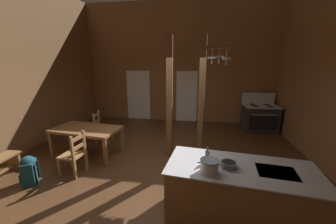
{
  "coord_description": "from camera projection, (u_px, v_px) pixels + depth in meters",
  "views": [
    {
      "loc": [
        0.93,
        -3.84,
        2.41
      ],
      "look_at": [
        0.18,
        0.63,
        1.24
      ],
      "focal_mm": 20.87,
      "sensor_mm": 36.0,
      "label": 1
    }
  ],
  "objects": [
    {
      "name": "wall_back",
      "position": [
        178.0,
        64.0,
        7.77
      ],
      "size": [
        8.22,
        0.14,
        4.65
      ],
      "primitive_type": "cube",
      "color": "brown",
      "rests_on": "ground_plane"
    },
    {
      "name": "ladderback_chair_near_window",
      "position": [
        74.0,
        154.0,
        4.24
      ],
      "size": [
        0.47,
        0.47,
        0.95
      ],
      "color": "#9E7044",
      "rests_on": "ground_plane"
    },
    {
      "name": "backpack",
      "position": [
        29.0,
        169.0,
        3.92
      ],
      "size": [
        0.38,
        0.39,
        0.6
      ],
      "color": "#194756",
      "rests_on": "ground_plane"
    },
    {
      "name": "support_post_with_pot_rack",
      "position": [
        203.0,
        95.0,
        4.73
      ],
      "size": [
        0.7,
        0.24,
        3.0
      ],
      "color": "brown",
      "rests_on": "ground_plane"
    },
    {
      "name": "ladderback_chair_by_post",
      "position": [
        102.0,
        127.0,
        5.99
      ],
      "size": [
        0.5,
        0.5,
        0.95
      ],
      "color": "#9E7044",
      "rests_on": "ground_plane"
    },
    {
      "name": "stove_range",
      "position": [
        260.0,
        118.0,
        6.9
      ],
      "size": [
        1.19,
        0.88,
        1.32
      ],
      "color": "#282828",
      "rests_on": "ground_plane"
    },
    {
      "name": "support_post_center",
      "position": [
        170.0,
        100.0,
        4.76
      ],
      "size": [
        0.14,
        0.14,
        3.0
      ],
      "color": "brown",
      "rests_on": "ground_plane"
    },
    {
      "name": "glazed_door_back_left",
      "position": [
        138.0,
        95.0,
        8.29
      ],
      "size": [
        1.0,
        0.01,
        2.05
      ],
      "primitive_type": "cube",
      "color": "white",
      "rests_on": "ground_plane"
    },
    {
      "name": "glazed_panel_back_right",
      "position": [
        187.0,
        97.0,
        7.96
      ],
      "size": [
        0.84,
        0.01,
        2.05
      ],
      "primitive_type": "cube",
      "color": "white",
      "rests_on": "ground_plane"
    },
    {
      "name": "mixing_bowl_on_counter",
      "position": [
        228.0,
        164.0,
        2.85
      ],
      "size": [
        0.23,
        0.23,
        0.08
      ],
      "color": "slate",
      "rests_on": "kitchen_island"
    },
    {
      "name": "dining_table",
      "position": [
        87.0,
        131.0,
        5.08
      ],
      "size": [
        1.79,
        1.09,
        0.74
      ],
      "color": "brown",
      "rests_on": "ground_plane"
    },
    {
      "name": "bottle_tall_on_counter",
      "position": [
        207.0,
        156.0,
        2.97
      ],
      "size": [
        0.06,
        0.06,
        0.26
      ],
      "color": "#2D5638",
      "rests_on": "kitchen_island"
    },
    {
      "name": "stockpot_on_counter",
      "position": [
        209.0,
        166.0,
        2.71
      ],
      "size": [
        0.33,
        0.26,
        0.19
      ],
      "color": "#B7BABF",
      "rests_on": "kitchen_island"
    },
    {
      "name": "kitchen_island",
      "position": [
        238.0,
        194.0,
        2.98
      ],
      "size": [
        2.24,
        1.17,
        0.91
      ],
      "color": "brown",
      "rests_on": "ground_plane"
    },
    {
      "name": "ground_plane",
      "position": [
        156.0,
        173.0,
        4.43
      ],
      "size": [
        8.22,
        8.88,
        0.1
      ],
      "primitive_type": "cube",
      "color": "#4C301C"
    }
  ]
}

